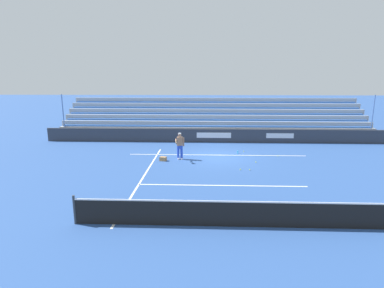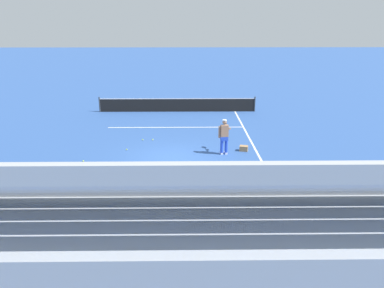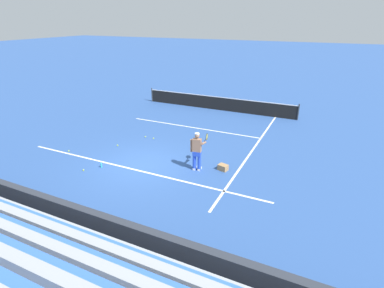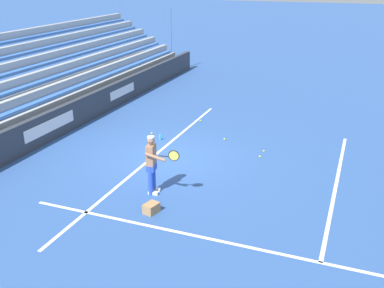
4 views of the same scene
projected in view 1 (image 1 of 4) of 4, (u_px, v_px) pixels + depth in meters
The scene contains 15 objects.
ground_plane at pixel (217, 157), 19.97m from camera, with size 160.00×160.00×0.00m, color #2D5193.
court_baseline_white at pixel (217, 155), 20.45m from camera, with size 12.00×0.10×0.01m, color white.
court_sideline_white at pixel (145, 175), 16.21m from camera, with size 0.10×12.00×0.01m, color white.
court_service_line_white at pixel (222, 185), 14.59m from camera, with size 8.22×0.10×0.01m, color white.
back_wall_sponsor_board at pixel (215, 136), 24.52m from camera, with size 27.88×0.25×1.10m.
bleacher_stand at pixel (214, 128), 27.04m from camera, with size 26.49×4.00×3.85m.
tennis_player at pixel (180, 146), 19.23m from camera, with size 0.59×1.04×1.71m.
ball_box_cardboard at pixel (163, 159), 18.99m from camera, with size 0.40×0.30×0.26m, color #A87F51.
tennis_ball_near_player at pixel (250, 170), 17.04m from camera, with size 0.07×0.07×0.07m, color #CCE533.
tennis_ball_far_left at pixel (278, 156), 20.10m from camera, with size 0.07×0.07×0.07m, color #CCE533.
tennis_ball_far_right at pixel (240, 169), 17.07m from camera, with size 0.07×0.07×0.07m, color #CCE533.
tennis_ball_stray_back at pixel (256, 162), 18.61m from camera, with size 0.07×0.07×0.07m, color #CCE533.
tennis_ball_on_baseline at pixel (244, 151), 21.39m from camera, with size 0.07×0.07×0.07m, color #CCE533.
water_bottle at pixel (238, 152), 20.82m from camera, with size 0.07×0.07×0.22m, color #33B2E5.
tennis_net at pixel (230, 213), 10.42m from camera, with size 11.09×0.09×1.07m.
Camera 1 is at (0.94, 19.38, 5.07)m, focal length 28.00 mm.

